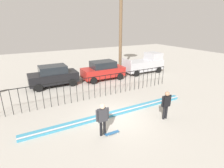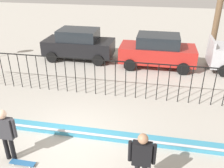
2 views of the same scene
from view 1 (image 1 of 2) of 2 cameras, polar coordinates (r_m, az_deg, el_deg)
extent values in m
plane|color=#ADA89E|center=(10.97, 1.86, -11.12)|extent=(60.00, 60.00, 0.00)
cube|color=teal|center=(11.30, 0.57, -9.52)|extent=(11.00, 0.36, 0.22)
cylinder|color=#B2B2B7|center=(11.11, 1.03, -9.41)|extent=(11.00, 0.09, 0.09)
cylinder|color=black|center=(12.67, -31.97, -5.54)|extent=(0.04, 0.04, 1.73)
cylinder|color=black|center=(12.63, -29.87, -5.23)|extent=(0.04, 0.04, 1.73)
cylinder|color=black|center=(12.61, -27.77, -4.90)|extent=(0.04, 0.04, 1.73)
cylinder|color=black|center=(12.61, -25.67, -4.57)|extent=(0.04, 0.04, 1.73)
cylinder|color=black|center=(12.62, -23.58, -4.23)|extent=(0.04, 0.04, 1.73)
cylinder|color=black|center=(12.65, -21.49, -3.89)|extent=(0.04, 0.04, 1.73)
cylinder|color=black|center=(12.70, -19.41, -3.54)|extent=(0.04, 0.04, 1.73)
cylinder|color=black|center=(12.77, -17.36, -3.20)|extent=(0.04, 0.04, 1.73)
cylinder|color=black|center=(12.85, -15.33, -2.85)|extent=(0.04, 0.04, 1.73)
cylinder|color=black|center=(12.95, -13.33, -2.50)|extent=(0.04, 0.04, 1.73)
cylinder|color=black|center=(13.06, -11.37, -2.16)|extent=(0.04, 0.04, 1.73)
cylinder|color=black|center=(13.19, -9.44, -1.82)|extent=(0.04, 0.04, 1.73)
cylinder|color=black|center=(13.34, -7.55, -1.49)|extent=(0.04, 0.04, 1.73)
cylinder|color=black|center=(13.49, -5.70, -1.16)|extent=(0.04, 0.04, 1.73)
cylinder|color=black|center=(13.67, -3.90, -0.84)|extent=(0.04, 0.04, 1.73)
cylinder|color=black|center=(13.86, -2.15, -0.53)|extent=(0.04, 0.04, 1.73)
cylinder|color=black|center=(14.06, -0.45, -0.22)|extent=(0.04, 0.04, 1.73)
cylinder|color=black|center=(14.27, 1.21, 0.08)|extent=(0.04, 0.04, 1.73)
cylinder|color=black|center=(14.49, 2.81, 0.36)|extent=(0.04, 0.04, 1.73)
cylinder|color=black|center=(14.73, 4.37, 0.64)|extent=(0.04, 0.04, 1.73)
cylinder|color=black|center=(14.97, 5.87, 0.91)|extent=(0.04, 0.04, 1.73)
cylinder|color=black|center=(15.23, 7.33, 1.17)|extent=(0.04, 0.04, 1.73)
cylinder|color=black|center=(15.50, 8.73, 1.42)|extent=(0.04, 0.04, 1.73)
cylinder|color=black|center=(15.77, 10.09, 1.66)|extent=(0.04, 0.04, 1.73)
cylinder|color=black|center=(16.06, 11.40, 1.89)|extent=(0.04, 0.04, 1.73)
cylinder|color=black|center=(16.35, 12.67, 2.12)|extent=(0.04, 0.04, 1.73)
cylinder|color=black|center=(16.65, 13.89, 2.33)|extent=(0.04, 0.04, 1.73)
cylinder|color=black|center=(16.96, 15.07, 2.53)|extent=(0.04, 0.04, 1.73)
cylinder|color=black|center=(17.28, 16.20, 2.73)|extent=(0.04, 0.04, 1.73)
cube|color=black|center=(13.23, -5.82, 2.27)|extent=(14.00, 0.04, 0.04)
cylinder|color=black|center=(9.32, -3.59, -14.22)|extent=(0.14, 0.14, 0.83)
cylinder|color=black|center=(9.39, -2.46, -13.92)|extent=(0.14, 0.14, 0.83)
cube|color=#333338|center=(8.96, -3.11, -10.03)|extent=(0.50, 0.22, 0.68)
sphere|color=beige|center=(8.74, -3.16, -7.31)|extent=(0.27, 0.27, 0.27)
cylinder|color=#333338|center=(8.83, -4.93, -10.27)|extent=(0.11, 0.11, 0.61)
cylinder|color=#333338|center=(9.06, -1.34, -9.40)|extent=(0.11, 0.11, 0.61)
cube|color=#26598C|center=(9.60, 0.04, -15.59)|extent=(0.80, 0.20, 0.02)
cylinder|color=silver|center=(9.78, 1.26, -15.11)|extent=(0.05, 0.03, 0.05)
cylinder|color=silver|center=(9.67, 1.72, -15.55)|extent=(0.05, 0.03, 0.05)
cylinder|color=silver|center=(9.57, -1.66, -15.98)|extent=(0.05, 0.03, 0.05)
cylinder|color=silver|center=(9.46, -1.24, -16.44)|extent=(0.05, 0.03, 0.05)
cylinder|color=black|center=(11.17, 16.49, -8.99)|extent=(0.14, 0.14, 0.82)
cylinder|color=black|center=(11.30, 17.21, -8.73)|extent=(0.14, 0.14, 0.82)
cube|color=black|center=(10.91, 17.23, -5.36)|extent=(0.50, 0.21, 0.68)
sphere|color=#A87A5B|center=(10.73, 17.48, -3.05)|extent=(0.27, 0.27, 0.27)
cylinder|color=black|center=(10.69, 16.09, -5.54)|extent=(0.11, 0.11, 0.61)
cylinder|color=black|center=(11.10, 18.36, -4.84)|extent=(0.11, 0.11, 0.61)
cube|color=black|center=(17.02, -18.42, 2.00)|extent=(4.30, 1.90, 0.90)
cube|color=#1E2328|center=(16.82, -18.70, 4.53)|extent=(2.37, 1.71, 0.66)
cylinder|color=black|center=(18.32, -14.37, 2.10)|extent=(0.68, 0.22, 0.68)
cylinder|color=black|center=(16.56, -12.69, 0.42)|extent=(0.68, 0.22, 0.68)
cylinder|color=black|center=(17.89, -23.43, 0.68)|extent=(0.68, 0.22, 0.68)
cylinder|color=black|center=(16.09, -22.70, -1.20)|extent=(0.68, 0.22, 0.68)
cube|color=#B2231E|center=(18.07, -2.91, 3.95)|extent=(4.30, 1.90, 0.90)
cube|color=#1E2328|center=(17.88, -2.95, 6.36)|extent=(2.37, 1.71, 0.66)
cylinder|color=black|center=(19.65, -0.24, 3.86)|extent=(0.68, 0.22, 0.68)
cylinder|color=black|center=(18.06, 2.61, 2.45)|extent=(0.68, 0.22, 0.68)
cylinder|color=black|center=(18.50, -8.26, 2.68)|extent=(0.68, 0.22, 0.68)
cylinder|color=black|center=(16.80, -5.98, 1.07)|extent=(0.68, 0.22, 0.68)
cube|color=#B7B7BC|center=(20.89, 10.03, 6.05)|extent=(4.70, 1.90, 1.10)
cube|color=#B7B7BC|center=(21.62, 13.24, 8.85)|extent=(1.50, 1.75, 0.80)
cube|color=#B7B7BC|center=(19.42, 4.78, 7.50)|extent=(0.12, 1.75, 0.36)
cylinder|color=black|center=(22.72, 11.66, 5.58)|extent=(0.68, 0.22, 0.68)
cylinder|color=black|center=(21.35, 14.91, 4.46)|extent=(0.68, 0.22, 0.68)
cylinder|color=black|center=(20.85, 4.86, 4.70)|extent=(0.68, 0.22, 0.68)
cylinder|color=black|center=(19.35, 7.93, 3.43)|extent=(0.68, 0.22, 0.68)
cylinder|color=brown|center=(21.12, 2.79, 15.51)|extent=(0.36, 0.36, 8.37)
camera|label=2|loc=(7.75, 48.68, 12.69)|focal=39.33mm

